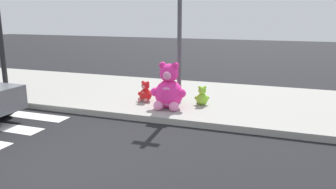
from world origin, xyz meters
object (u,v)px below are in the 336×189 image
object	(u,v)px
plush_lime	(202,97)
plush_red	(145,93)
plush_yellow	(167,89)
plush_pink_large	(169,90)
sign_pole	(179,38)

from	to	relation	value
plush_lime	plush_red	size ratio (longest dim) A/B	0.91
plush_yellow	plush_pink_large	bearing A→B (deg)	-68.08
plush_pink_large	plush_lime	world-z (taller)	plush_pink_large
sign_pole	plush_red	xyz separation A→B (m)	(-0.91, -0.15, -1.48)
plush_lime	sign_pole	bearing A→B (deg)	-179.16
plush_lime	plush_red	bearing A→B (deg)	-174.11
plush_yellow	sign_pole	bearing A→B (deg)	-41.06
plush_pink_large	plush_red	size ratio (longest dim) A/B	2.11
sign_pole	plush_red	bearing A→B (deg)	-170.70
plush_pink_large	plush_yellow	xyz separation A→B (m)	(-0.41, 1.01, -0.22)
plush_lime	plush_red	world-z (taller)	plush_red
plush_red	plush_yellow	bearing A→B (deg)	53.77
plush_pink_large	plush_red	xyz separation A→B (m)	(-0.83, 0.44, -0.24)
sign_pole	plush_pink_large	distance (m)	1.37
plush_pink_large	plush_yellow	size ratio (longest dim) A/B	1.95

